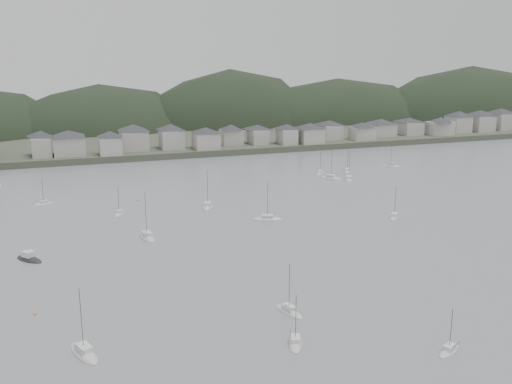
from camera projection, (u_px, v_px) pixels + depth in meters
name	position (u px, v px, depth m)	size (l,w,h in m)	color
ground	(378.00, 306.00, 116.29)	(900.00, 900.00, 0.00)	slate
far_shore_land	(148.00, 124.00, 386.54)	(900.00, 250.00, 3.00)	#383D2D
forested_ridge	(163.00, 148.00, 367.66)	(851.55, 103.94, 102.57)	black
waterfront_town	(280.00, 132.00, 298.47)	(451.48, 28.46, 12.92)	#A09C92
sailboat_lead	(391.00, 166.00, 253.97)	(7.66, 6.72, 10.64)	beige
moored_fleet	(222.00, 226.00, 168.11)	(237.42, 164.09, 13.65)	beige
motor_launch_far	(29.00, 259.00, 141.30)	(7.66, 8.37, 3.99)	black
mooring_buoys	(326.00, 218.00, 175.69)	(161.59, 119.23, 0.70)	#CE7A44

